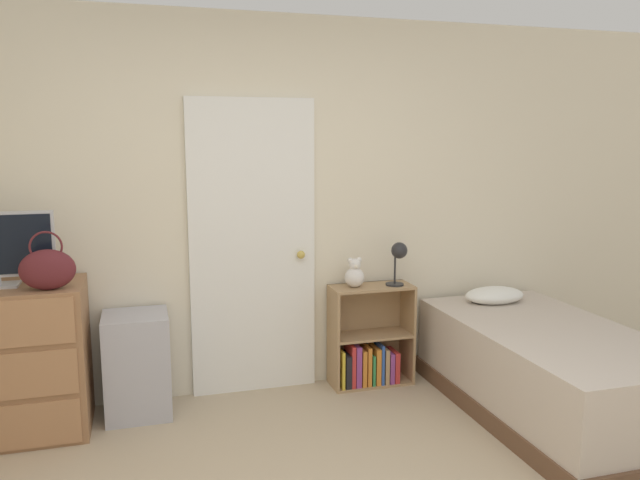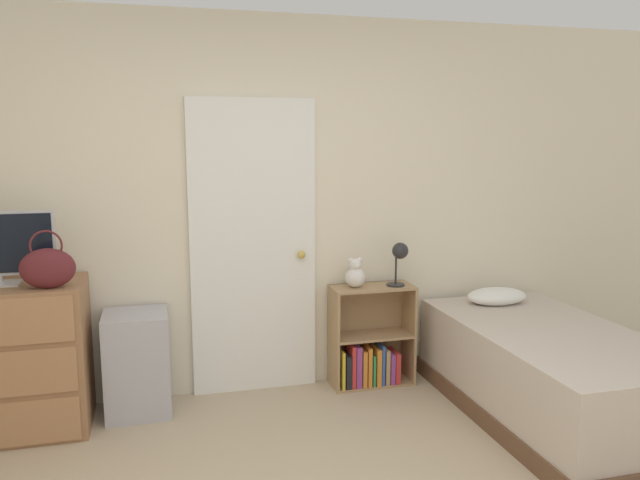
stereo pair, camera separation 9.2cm
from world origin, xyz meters
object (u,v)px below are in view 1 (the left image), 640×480
(handbag, at_px, (47,269))
(bookshelf, at_px, (368,348))
(dresser, at_px, (8,362))
(teddy_bear, at_px, (355,274))
(desk_lamp, at_px, (399,255))
(storage_bin, at_px, (137,365))
(bed, at_px, (548,370))

(handbag, distance_m, bookshelf, 2.19)
(dresser, relative_size, bookshelf, 1.26)
(dresser, distance_m, teddy_bear, 2.23)
(bookshelf, relative_size, desk_lamp, 2.33)
(dresser, relative_size, storage_bin, 1.37)
(handbag, distance_m, desk_lamp, 2.25)
(storage_bin, distance_m, bed, 2.61)
(bed, bearing_deg, handbag, 170.63)
(desk_lamp, relative_size, bed, 0.17)
(handbag, xyz_separation_m, teddy_bear, (1.92, 0.29, -0.21))
(handbag, relative_size, bookshelf, 0.47)
(teddy_bear, distance_m, bed, 1.40)
(storage_bin, distance_m, desk_lamp, 1.88)
(teddy_bear, bearing_deg, desk_lamp, -7.39)
(dresser, relative_size, teddy_bear, 4.28)
(handbag, bearing_deg, dresser, 149.95)
(bookshelf, bearing_deg, handbag, -171.81)
(handbag, xyz_separation_m, desk_lamp, (2.23, 0.25, -0.08))
(bookshelf, bearing_deg, storage_bin, -177.83)
(handbag, bearing_deg, teddy_bear, 8.72)
(storage_bin, relative_size, bookshelf, 0.92)
(desk_lamp, bearing_deg, handbag, -173.50)
(storage_bin, bearing_deg, bookshelf, 2.17)
(dresser, distance_m, bed, 3.29)
(storage_bin, height_order, bookshelf, bookshelf)
(bookshelf, height_order, bed, bookshelf)
(teddy_bear, distance_m, desk_lamp, 0.34)
(dresser, distance_m, bookshelf, 2.31)
(handbag, xyz_separation_m, bed, (2.95, -0.49, -0.74))
(handbag, relative_size, teddy_bear, 1.59)
(dresser, relative_size, handbag, 2.69)
(teddy_bear, bearing_deg, dresser, -176.42)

